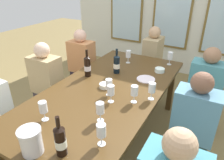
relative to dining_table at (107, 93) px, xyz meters
name	(u,v)px	position (x,y,z in m)	size (l,w,h in m)	color
ground_plane	(108,141)	(0.00, 0.00, -0.68)	(12.00, 12.00, 0.00)	olive
dining_table	(107,93)	(0.00, 0.00, 0.00)	(1.10, 2.26, 0.74)	#4F3619
white_plate_0	(146,79)	(0.29, 0.40, 0.07)	(0.21, 0.21, 0.01)	white
metal_pitcher	(31,141)	(0.01, -1.01, 0.16)	(0.16, 0.16, 0.19)	silver
wine_bottle_0	(60,141)	(0.19, -0.93, 0.18)	(0.08, 0.08, 0.31)	black
wine_bottle_1	(87,66)	(-0.35, 0.15, 0.19)	(0.08, 0.08, 0.32)	black
wine_bottle_2	(117,64)	(-0.09, 0.39, 0.18)	(0.08, 0.08, 0.31)	black
tasting_bowl_0	(160,70)	(0.36, 0.68, 0.09)	(0.12, 0.12, 0.05)	white
tasting_bowl_1	(105,85)	(-0.03, 0.01, 0.09)	(0.13, 0.13, 0.04)	white
wine_glass_0	(111,91)	(0.16, -0.21, 0.18)	(0.07, 0.07, 0.17)	white
wine_glass_1	(170,56)	(0.40, 0.98, 0.19)	(0.07, 0.07, 0.17)	white
wine_glass_2	(152,88)	(0.48, 0.02, 0.19)	(0.07, 0.07, 0.17)	white
wine_glass_3	(134,91)	(0.36, -0.11, 0.18)	(0.07, 0.07, 0.17)	white
wine_glass_4	(43,107)	(-0.18, -0.72, 0.19)	(0.07, 0.07, 0.17)	white
wine_glass_5	(100,109)	(0.23, -0.50, 0.18)	(0.07, 0.07, 0.17)	white
wine_glass_6	(128,54)	(-0.11, 0.76, 0.19)	(0.07, 0.07, 0.17)	white
wine_glass_7	(109,84)	(0.09, -0.11, 0.19)	(0.07, 0.07, 0.17)	white
wine_glass_8	(101,131)	(0.38, -0.73, 0.19)	(0.07, 0.07, 0.17)	white
seated_person_0	(82,66)	(-0.90, 0.75, -0.15)	(0.38, 0.24, 1.11)	#292231
seated_person_1	(203,93)	(0.90, 0.79, -0.15)	(0.38, 0.24, 1.11)	#2F2C36
seated_person_2	(48,86)	(-0.90, 0.00, -0.15)	(0.38, 0.24, 1.11)	#352F35
seated_person_3	(192,129)	(0.90, 0.04, -0.15)	(0.38, 0.24, 1.11)	#243737
seated_person_6	(152,62)	(0.00, 1.48, -0.15)	(0.24, 0.38, 1.11)	#24282D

